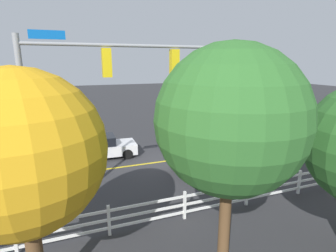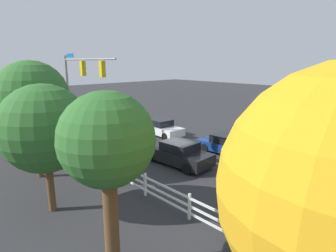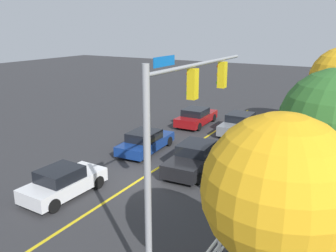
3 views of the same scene
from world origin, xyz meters
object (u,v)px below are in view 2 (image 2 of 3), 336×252
at_px(car_1, 229,145).
at_px(tree_4, 32,97).
at_px(car_2, 162,128).
at_px(car_0, 177,153).
at_px(tree_3, 45,129).
at_px(tree_0, 20,97).
at_px(tree_1, 107,142).
at_px(car_3, 311,195).

relative_size(car_1, tree_4, 0.71).
bearing_deg(car_2, car_0, -32.15).
xyz_separation_m(tree_3, tree_4, (4.15, -0.93, 0.84)).
height_order(car_2, tree_0, tree_0).
height_order(car_0, car_1, car_0).
xyz_separation_m(car_1, tree_4, (5.07, 11.10, 3.87)).
height_order(car_0, car_2, car_0).
height_order(car_1, tree_1, tree_1).
height_order(car_0, tree_1, tree_1).
bearing_deg(car_0, car_2, -36.92).
relative_size(tree_0, tree_1, 1.05).
height_order(car_2, tree_4, tree_4).
xyz_separation_m(car_1, car_3, (-6.84, 3.84, 0.05)).
relative_size(car_0, tree_0, 0.81).
distance_m(car_0, car_2, 7.12).
relative_size(car_0, tree_1, 0.85).
height_order(car_0, car_3, car_0).
bearing_deg(car_3, tree_4, 30.35).
bearing_deg(tree_3, tree_0, -10.43).
bearing_deg(tree_0, tree_4, 171.54).
bearing_deg(car_0, tree_0, 33.00).
relative_size(car_2, tree_1, 0.74).
xyz_separation_m(car_0, tree_1, (-4.98, 7.92, 3.41)).
bearing_deg(tree_4, tree_1, 174.51).
xyz_separation_m(car_0, car_3, (-7.98, -0.19, -0.01)).
relative_size(car_0, car_1, 1.04).
bearing_deg(tree_0, car_0, -143.98).
height_order(tree_0, tree_4, tree_4).
distance_m(car_2, tree_4, 11.86).
distance_m(car_2, tree_1, 16.49).
relative_size(tree_1, tree_3, 1.01).
bearing_deg(car_0, car_1, -108.83).
height_order(car_1, tree_4, tree_4).
relative_size(car_1, tree_3, 0.83).
xyz_separation_m(car_2, tree_4, (-1.99, 11.04, 3.84)).
bearing_deg(car_2, tree_3, -61.12).
bearing_deg(car_2, tree_4, -78.05).
xyz_separation_m(tree_0, tree_3, (-8.96, 1.65, -0.33)).
bearing_deg(car_0, tree_1, 119.12).
xyz_separation_m(car_3, tree_1, (3.00, 8.11, 3.42)).
distance_m(car_2, tree_0, 11.21).
bearing_deg(tree_0, tree_1, 173.46).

